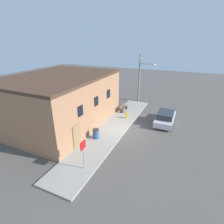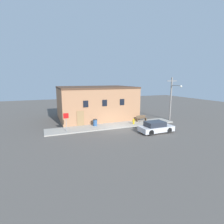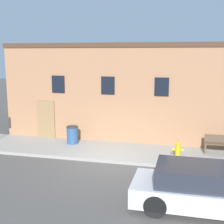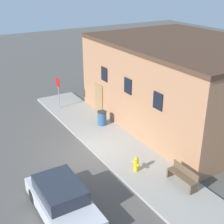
{
  "view_description": "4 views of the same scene",
  "coord_description": "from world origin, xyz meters",
  "px_view_note": "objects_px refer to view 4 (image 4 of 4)",
  "views": [
    {
      "loc": [
        -14.65,
        -5.07,
        8.61
      ],
      "look_at": [
        -0.24,
        1.44,
        2.0
      ],
      "focal_mm": 28.0,
      "sensor_mm": 36.0,
      "label": 1
    },
    {
      "loc": [
        -8.94,
        -20.23,
        6.31
      ],
      "look_at": [
        -0.24,
        1.44,
        2.0
      ],
      "focal_mm": 28.0,
      "sensor_mm": 36.0,
      "label": 2
    },
    {
      "loc": [
        3.15,
        -12.5,
        4.71
      ],
      "look_at": [
        -0.24,
        1.44,
        2.0
      ],
      "focal_mm": 50.0,
      "sensor_mm": 36.0,
      "label": 3
    },
    {
      "loc": [
        13.22,
        -6.71,
        8.94
      ],
      "look_at": [
        -0.24,
        1.44,
        2.0
      ],
      "focal_mm": 50.0,
      "sensor_mm": 36.0,
      "label": 4
    }
  ],
  "objects_px": {
    "fire_hydrant": "(136,164)",
    "stop_sign": "(58,87)",
    "bench": "(183,176)",
    "parked_car": "(62,200)",
    "trash_bin": "(102,118)"
  },
  "relations": [
    {
      "from": "bench",
      "to": "trash_bin",
      "type": "height_order",
      "value": "trash_bin"
    },
    {
      "from": "parked_car",
      "to": "fire_hydrant",
      "type": "bearing_deg",
      "value": 100.11
    },
    {
      "from": "stop_sign",
      "to": "trash_bin",
      "type": "bearing_deg",
      "value": 17.94
    },
    {
      "from": "stop_sign",
      "to": "fire_hydrant",
      "type": "bearing_deg",
      "value": 0.96
    },
    {
      "from": "fire_hydrant",
      "to": "stop_sign",
      "type": "distance_m",
      "value": 9.39
    },
    {
      "from": "bench",
      "to": "parked_car",
      "type": "xyz_separation_m",
      "value": [
        -1.22,
        -5.38,
        0.1
      ]
    },
    {
      "from": "fire_hydrant",
      "to": "parked_car",
      "type": "xyz_separation_m",
      "value": [
        0.74,
        -4.17,
        0.14
      ]
    },
    {
      "from": "fire_hydrant",
      "to": "parked_car",
      "type": "relative_size",
      "value": 0.19
    },
    {
      "from": "stop_sign",
      "to": "parked_car",
      "type": "bearing_deg",
      "value": -21.75
    },
    {
      "from": "bench",
      "to": "parked_car",
      "type": "relative_size",
      "value": 0.38
    },
    {
      "from": "fire_hydrant",
      "to": "stop_sign",
      "type": "bearing_deg",
      "value": -179.04
    },
    {
      "from": "fire_hydrant",
      "to": "bench",
      "type": "bearing_deg",
      "value": 31.76
    },
    {
      "from": "fire_hydrant",
      "to": "parked_car",
      "type": "height_order",
      "value": "parked_car"
    },
    {
      "from": "fire_hydrant",
      "to": "bench",
      "type": "height_order",
      "value": "bench"
    },
    {
      "from": "fire_hydrant",
      "to": "bench",
      "type": "distance_m",
      "value": 2.31
    }
  ]
}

